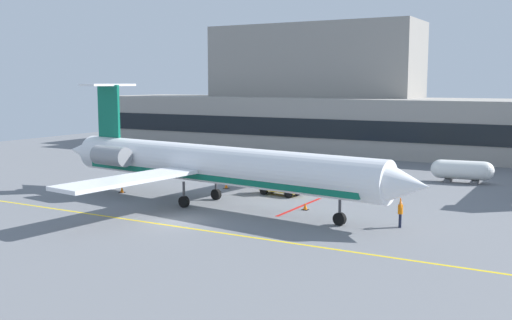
{
  "coord_description": "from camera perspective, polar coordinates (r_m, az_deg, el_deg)",
  "views": [
    {
      "loc": [
        25.37,
        -33.45,
        9.71
      ],
      "look_at": [
        -0.17,
        11.79,
        3.0
      ],
      "focal_mm": 42.33,
      "sensor_mm": 36.0,
      "label": 1
    }
  ],
  "objects": [
    {
      "name": "safety_cone_charlie",
      "position": [
        55.63,
        -2.83,
        -2.44
      ],
      "size": [
        0.47,
        0.47,
        0.55
      ],
      "color": "orange",
      "rests_on": "ground"
    },
    {
      "name": "regional_jet",
      "position": [
        47.85,
        -4.52,
        -0.4
      ],
      "size": [
        35.47,
        25.92,
        9.58
      ],
      "color": "white",
      "rests_on": "ground"
    },
    {
      "name": "belt_loader",
      "position": [
        52.47,
        2.02,
        -2.36
      ],
      "size": [
        3.76,
        2.11,
        1.86
      ],
      "color": "#E5B20C",
      "rests_on": "ground"
    },
    {
      "name": "baggage_tug",
      "position": [
        58.45,
        3.72,
        -1.19
      ],
      "size": [
        4.46,
        3.46,
        2.31
      ],
      "color": "#1E4CB2",
      "rests_on": "ground"
    },
    {
      "name": "pushback_tractor",
      "position": [
        67.71,
        3.95,
        -0.19
      ],
      "size": [
        3.65,
        3.4,
        1.78
      ],
      "color": "#1E4CB2",
      "rests_on": "ground"
    },
    {
      "name": "terminal_building",
      "position": [
        88.18,
        7.75,
        5.14
      ],
      "size": [
        77.96,
        16.31,
        18.27
      ],
      "color": "gray",
      "rests_on": "ground"
    },
    {
      "name": "safety_cone_alpha",
      "position": [
        54.72,
        -12.55,
        -2.78
      ],
      "size": [
        0.47,
        0.47,
        0.55
      ],
      "color": "orange",
      "rests_on": "ground"
    },
    {
      "name": "fuel_tank",
      "position": [
        61.81,
        18.9,
        -0.92
      ],
      "size": [
        5.88,
        2.32,
        2.19
      ],
      "color": "white",
      "rests_on": "ground"
    },
    {
      "name": "marshaller",
      "position": [
        41.78,
        13.48,
        -4.86
      ],
      "size": [
        0.37,
        0.81,
        1.98
      ],
      "color": "#191E33",
      "rests_on": "ground"
    },
    {
      "name": "safety_cone_bravo",
      "position": [
        46.43,
        4.68,
        -4.42
      ],
      "size": [
        0.47,
        0.47,
        0.55
      ],
      "color": "orange",
      "rests_on": "ground"
    },
    {
      "name": "ground",
      "position": [
        43.1,
        -7.57,
        -5.79
      ],
      "size": [
        120.0,
        120.0,
        0.11
      ],
      "color": "slate"
    }
  ]
}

